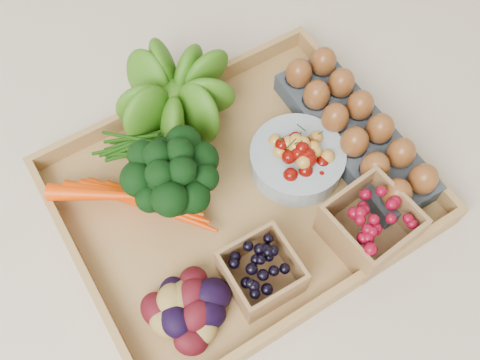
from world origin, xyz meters
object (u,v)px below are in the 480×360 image
tray (240,195)px  egg_carton (354,135)px  cherry_bowl (297,159)px  broccoli (175,189)px

tray → egg_carton: (0.22, -0.01, 0.03)m
cherry_bowl → broccoli: bearing=169.3°
broccoli → egg_carton: size_ratio=0.44×
tray → broccoli: bearing=160.7°
cherry_bowl → egg_carton: (0.11, -0.01, -0.00)m
broccoli → cherry_bowl: broccoli is taller
tray → cherry_bowl: size_ratio=3.52×
tray → egg_carton: egg_carton is taller
broccoli → egg_carton: bearing=-8.7°
tray → broccoli: size_ratio=3.82×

